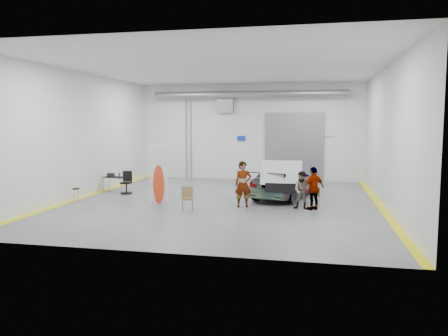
% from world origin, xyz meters
% --- Properties ---
extents(ground, '(16.00, 16.00, 0.00)m').
position_xyz_m(ground, '(0.00, 0.00, 0.00)').
color(ground, '#5C5F64').
rests_on(ground, ground).
extents(room_shell, '(14.02, 16.18, 6.01)m').
position_xyz_m(room_shell, '(0.24, 2.22, 4.08)').
color(room_shell, silver).
rests_on(room_shell, ground).
extents(sedan_car, '(3.47, 5.60, 1.51)m').
position_xyz_m(sedan_car, '(2.65, 1.87, 0.76)').
color(sedan_car, silver).
rests_on(sedan_car, ground).
extents(person_a, '(0.83, 0.68, 1.96)m').
position_xyz_m(person_a, '(1.09, -1.04, 0.98)').
color(person_a, brown).
rests_on(person_a, ground).
extents(person_b, '(0.87, 0.73, 1.59)m').
position_xyz_m(person_b, '(3.58, -1.04, 0.80)').
color(person_b, teal).
rests_on(person_b, ground).
extents(person_c, '(1.06, 1.01, 1.80)m').
position_xyz_m(person_c, '(4.03, -1.04, 0.90)').
color(person_c, '#A25F36').
rests_on(person_c, ground).
extents(surfboard_display, '(0.76, 0.40, 2.80)m').
position_xyz_m(surfboard_display, '(-2.79, -1.04, 1.13)').
color(surfboard_display, white).
rests_on(surfboard_display, ground).
extents(folding_chair_near, '(0.58, 0.62, 0.97)m').
position_xyz_m(folding_chair_near, '(-1.01, -2.29, 0.30)').
color(folding_chair_near, brown).
rests_on(folding_chair_near, ground).
extents(folding_chair_far, '(0.53, 0.57, 0.85)m').
position_xyz_m(folding_chair_far, '(4.03, -0.43, 0.26)').
color(folding_chair_far, brown).
rests_on(folding_chair_far, ground).
extents(shop_stool, '(0.33, 0.33, 0.64)m').
position_xyz_m(shop_stool, '(-6.49, -1.48, 0.32)').
color(shop_stool, black).
rests_on(shop_stool, ground).
extents(work_table, '(1.29, 0.80, 0.99)m').
position_xyz_m(work_table, '(-6.26, 1.87, 0.76)').
color(work_table, gray).
rests_on(work_table, ground).
extents(office_chair, '(0.60, 0.60, 1.12)m').
position_xyz_m(office_chair, '(-5.26, 1.26, 0.49)').
color(office_chair, black).
rests_on(office_chair, ground).
extents(trunk_lid, '(1.77, 1.07, 0.04)m').
position_xyz_m(trunk_lid, '(2.65, -0.49, 1.53)').
color(trunk_lid, silver).
rests_on(trunk_lid, sedan_car).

